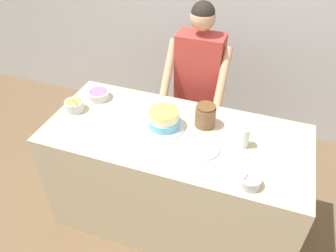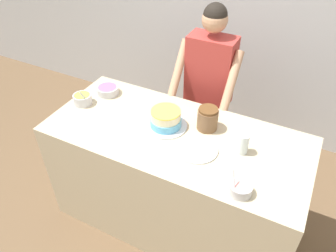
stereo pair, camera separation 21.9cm
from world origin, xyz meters
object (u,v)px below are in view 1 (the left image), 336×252
object	(u,v)px
person_baker	(198,79)
drinking_glass	(244,137)
frosting_bowl_purple	(99,94)
cake	(164,119)
frosting_bowl_pink	(250,181)
ceramic_plate	(199,147)
frosting_bowl_olive	(74,105)
stoneware_jar	(205,116)

from	to	relation	value
person_baker	drinking_glass	distance (m)	0.82
frosting_bowl_purple	cake	bearing A→B (deg)	-15.07
frosting_bowl_purple	person_baker	bearing A→B (deg)	34.97
frosting_bowl_purple	frosting_bowl_pink	bearing A→B (deg)	-22.06
frosting_bowl_pink	drinking_glass	world-z (taller)	frosting_bowl_pink
frosting_bowl_pink	person_baker	bearing A→B (deg)	120.24
ceramic_plate	frosting_bowl_pink	bearing A→B (deg)	-31.58
frosting_bowl_olive	drinking_glass	world-z (taller)	drinking_glass
cake	frosting_bowl_purple	size ratio (longest dim) A/B	1.75
person_baker	frosting_bowl_purple	world-z (taller)	person_baker
person_baker	frosting_bowl_olive	size ratio (longest dim) A/B	11.43
ceramic_plate	frosting_bowl_olive	bearing A→B (deg)	174.86
frosting_bowl_purple	stoneware_jar	distance (m)	0.88
person_baker	cake	distance (m)	0.65
person_baker	frosting_bowl_pink	distance (m)	1.14
cake	ceramic_plate	size ratio (longest dim) A/B	1.11
frosting_bowl_pink	frosting_bowl_olive	bearing A→B (deg)	167.17
frosting_bowl_olive	drinking_glass	bearing A→B (deg)	0.96
cake	frosting_bowl_purple	distance (m)	0.63
frosting_bowl_purple	ceramic_plate	bearing A→B (deg)	-17.92
frosting_bowl_pink	ceramic_plate	bearing A→B (deg)	148.42
frosting_bowl_olive	person_baker	bearing A→B (deg)	41.37
frosting_bowl_purple	drinking_glass	xyz separation A→B (m)	(1.17, -0.18, 0.04)
frosting_bowl_pink	frosting_bowl_olive	distance (m)	1.38
cake	drinking_glass	xyz separation A→B (m)	(0.56, -0.02, 0.01)
frosting_bowl_purple	frosting_bowl_olive	bearing A→B (deg)	-113.88
frosting_bowl_olive	frosting_bowl_purple	distance (m)	0.22
person_baker	cake	xyz separation A→B (m)	(-0.07, -0.64, 0.01)
cake	frosting_bowl_purple	world-z (taller)	cake
person_baker	frosting_bowl_pink	xyz separation A→B (m)	(0.58, -0.99, -0.01)
cake	frosting_bowl_pink	distance (m)	0.73
frosting_bowl_olive	cake	bearing A→B (deg)	3.16
person_baker	frosting_bowl_olive	bearing A→B (deg)	-138.63
person_baker	frosting_bowl_purple	distance (m)	0.83
person_baker	ceramic_plate	bearing A→B (deg)	-73.93
ceramic_plate	stoneware_jar	world-z (taller)	stoneware_jar
cake	frosting_bowl_olive	world-z (taller)	frosting_bowl_olive
drinking_glass	stoneware_jar	xyz separation A→B (m)	(-0.29, 0.13, 0.01)
frosting_bowl_pink	drinking_glass	bearing A→B (deg)	105.39
cake	drinking_glass	size ratio (longest dim) A/B	2.09
person_baker	drinking_glass	bearing A→B (deg)	-53.64
cake	frosting_bowl_olive	bearing A→B (deg)	-176.84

